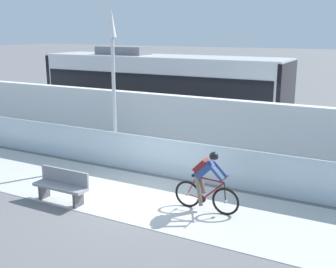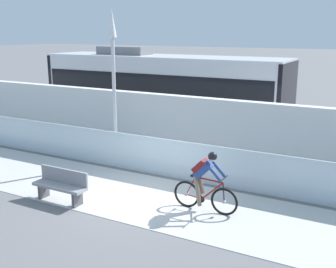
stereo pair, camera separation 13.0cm
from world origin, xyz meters
name	(u,v)px [view 2 (the right image)]	position (x,y,z in m)	size (l,w,h in m)	color
ground_plane	(141,197)	(0.00, 0.00, 0.00)	(200.00, 200.00, 0.00)	slate
bike_path_deck	(141,197)	(0.00, 0.00, 0.01)	(32.00, 3.20, 0.01)	beige
glass_parapet	(172,159)	(0.00, 1.85, 0.61)	(32.00, 0.05, 1.22)	silver
concrete_barrier_wall	(197,130)	(0.00, 3.65, 1.16)	(32.00, 0.36, 2.31)	silver
tram_rail_near	(222,145)	(0.00, 6.13, 0.00)	(32.00, 0.08, 0.01)	#595654
tram_rail_far	(235,138)	(0.00, 7.57, 0.00)	(32.00, 0.08, 0.01)	#595654
tram	(162,91)	(-3.19, 6.85, 1.89)	(11.06, 2.54, 3.81)	silver
cyclist_on_bike	(205,182)	(1.93, 0.00, 0.80)	(1.77, 0.58, 1.61)	black
lamp_post_antenna	(113,69)	(-2.38, 2.15, 3.29)	(0.28, 0.28, 5.20)	gray
bench	(61,185)	(-1.73, -1.29, 0.48)	(1.60, 0.45, 0.89)	gray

